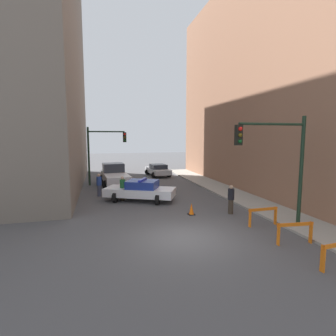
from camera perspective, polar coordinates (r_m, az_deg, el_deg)
name	(u,v)px	position (r m, az deg, el deg)	size (l,w,h in m)	color
ground_plane	(185,238)	(11.73, 3.63, -14.96)	(120.00, 120.00, 0.00)	#4C4C4F
sidewalk_right	(305,225)	(14.77, 27.59, -10.85)	(2.40, 44.00, 0.12)	#9E998E
building_right	(311,82)	(25.29, 28.69, 16.18)	(12.00, 28.00, 17.63)	#93664C
traffic_light_near	(281,154)	(13.27, 23.41, 2.73)	(3.64, 0.35, 5.20)	black
traffic_light_far	(101,147)	(24.25, -14.35, 4.36)	(3.44, 0.35, 5.20)	black
police_car	(141,190)	(18.00, -6.00, -4.83)	(5.03, 3.75, 1.52)	white
white_truck	(115,175)	(24.16, -11.53, -1.50)	(2.92, 5.54, 1.90)	silver
parked_car_near	(158,170)	(29.20, -2.20, -0.41)	(2.53, 4.45, 1.31)	silver
pedestrian_crossing	(123,188)	(18.22, -9.86, -4.31)	(0.51, 0.51, 1.66)	#382D23
pedestrian_corner	(99,185)	(19.86, -14.77, -3.51)	(0.49, 0.49, 1.66)	#474C66
pedestrian_sidewalk	(231,199)	(15.29, 13.54, -6.55)	(0.43, 0.43, 1.66)	#382D23
barrier_mid	(295,230)	(12.03, 25.92, -11.95)	(1.60, 0.31, 0.90)	orange
barrier_back	(263,214)	(13.79, 19.98, -9.30)	(1.60, 0.18, 0.90)	orange
traffic_cone	(191,209)	(14.89, 5.12, -8.91)	(0.36, 0.36, 0.66)	black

